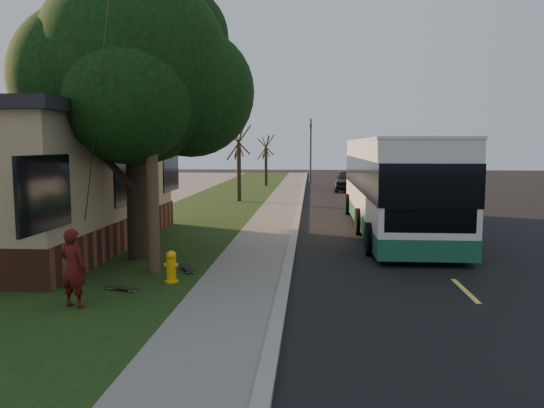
{
  "coord_description": "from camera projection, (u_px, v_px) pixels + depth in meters",
  "views": [
    {
      "loc": [
        0.59,
        -11.7,
        3.19
      ],
      "look_at": [
        -0.55,
        3.61,
        1.5
      ],
      "focal_mm": 35.0,
      "sensor_mm": 36.0,
      "label": 1
    }
  ],
  "objects": [
    {
      "name": "ground",
      "position": [
        284.0,
        287.0,
        11.99
      ],
      "size": [
        120.0,
        120.0,
        0.0
      ],
      "primitive_type": "plane",
      "color": "black",
      "rests_on": "ground"
    },
    {
      "name": "utility_pole",
      "position": [
        150.0,
        85.0,
        12.72
      ],
      "size": [
        2.86,
        3.21,
        9.07
      ],
      "color": "#473321",
      "rests_on": "ground"
    },
    {
      "name": "leafy_tree",
      "position": [
        136.0,
        73.0,
        14.36
      ],
      "size": [
        6.3,
        6.0,
        7.8
      ],
      "color": "black",
      "rests_on": "grass_verge"
    },
    {
      "name": "transit_bus",
      "position": [
        393.0,
        182.0,
        19.81
      ],
      "size": [
        2.93,
        12.71,
        3.44
      ],
      "color": "silver",
      "rests_on": "ground"
    },
    {
      "name": "curb",
      "position": [
        297.0,
        222.0,
        21.9
      ],
      "size": [
        0.25,
        80.0,
        0.12
      ],
      "primitive_type": "cube",
      "color": "gray",
      "rests_on": "ground"
    },
    {
      "name": "distant_car",
      "position": [
        348.0,
        180.0,
        37.52
      ],
      "size": [
        2.15,
        4.62,
        1.53
      ],
      "primitive_type": "imported",
      "rotation": [
        0.0,
        0.0,
        -0.08
      ],
      "color": "black",
      "rests_on": "ground"
    },
    {
      "name": "skateboard_spare",
      "position": [
        121.0,
        288.0,
        11.47
      ],
      "size": [
        0.81,
        0.41,
        0.07
      ],
      "color": "black",
      "rests_on": "grass_verge"
    },
    {
      "name": "sidewalk",
      "position": [
        273.0,
        222.0,
        21.98
      ],
      "size": [
        2.0,
        80.0,
        0.08
      ],
      "primitive_type": "cube",
      "color": "slate",
      "rests_on": "ground"
    },
    {
      "name": "bare_tree_near",
      "position": [
        239.0,
        164.0,
        29.86
      ],
      "size": [
        1.38,
        1.21,
        4.31
      ],
      "color": "black",
      "rests_on": "grass_verge"
    },
    {
      "name": "road",
      "position": [
        395.0,
        224.0,
        21.61
      ],
      "size": [
        8.0,
        80.0,
        0.01
      ],
      "primitive_type": "cube",
      "color": "black",
      "rests_on": "ground"
    },
    {
      "name": "bare_tree_far",
      "position": [
        266.0,
        161.0,
        41.73
      ],
      "size": [
        1.38,
        1.21,
        4.03
      ],
      "color": "black",
      "rests_on": "grass_verge"
    },
    {
      "name": "dumpster",
      "position": [
        63.0,
        206.0,
        21.53
      ],
      "size": [
        2.03,
        1.85,
        1.45
      ],
      "color": "black",
      "rests_on": "building_lot"
    },
    {
      "name": "skateboarder",
      "position": [
        73.0,
        268.0,
        10.22
      ],
      "size": [
        0.64,
        0.5,
        1.54
      ],
      "primitive_type": "imported",
      "rotation": [
        0.0,
        0.0,
        2.88
      ],
      "color": "#480E0E",
      "rests_on": "grass_verge"
    },
    {
      "name": "grass_verge",
      "position": [
        190.0,
        221.0,
        22.24
      ],
      "size": [
        5.0,
        80.0,
        0.07
      ],
      "primitive_type": "cube",
      "color": "black",
      "rests_on": "ground"
    },
    {
      "name": "traffic_signal",
      "position": [
        311.0,
        146.0,
        45.31
      ],
      "size": [
        0.18,
        0.22,
        5.5
      ],
      "color": "#2D2D30",
      "rests_on": "ground"
    },
    {
      "name": "skateboard_main",
      "position": [
        188.0,
        268.0,
        13.33
      ],
      "size": [
        0.59,
        0.9,
        0.08
      ],
      "color": "black",
      "rests_on": "grass_verge"
    },
    {
      "name": "fire_hydrant",
      "position": [
        171.0,
        267.0,
        12.14
      ],
      "size": [
        0.32,
        0.32,
        0.74
      ],
      "color": "#E8AD0C",
      "rests_on": "grass_verge"
    }
  ]
}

